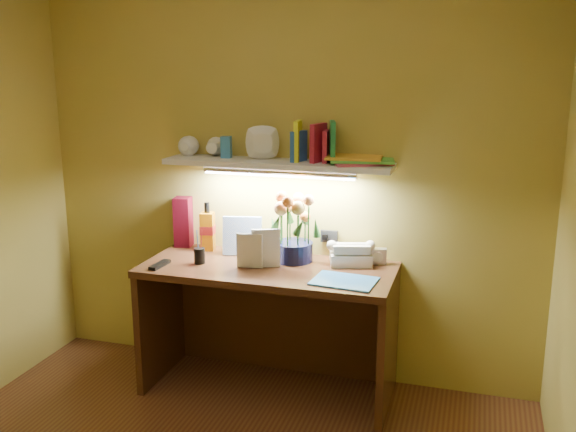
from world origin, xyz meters
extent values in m
cube|color=#3E2110|center=(0.00, 1.20, 0.38)|extent=(1.40, 0.60, 0.75)
cube|color=silver|center=(0.58, 1.42, 0.79)|extent=(0.10, 0.06, 0.09)
cube|color=#4E0614|center=(-0.62, 1.44, 0.90)|extent=(0.11, 0.11, 0.30)
cylinder|color=black|center=(-0.39, 1.15, 0.82)|extent=(0.07, 0.07, 0.15)
cube|color=black|center=(-0.58, 1.03, 0.76)|extent=(0.06, 0.17, 0.02)
cube|color=#3A8AD4|center=(0.46, 1.07, 0.75)|extent=(0.34, 0.26, 0.01)
imported|color=beige|center=(-0.16, 1.14, 0.85)|extent=(0.15, 0.03, 0.20)
imported|color=white|center=(-0.08, 1.16, 0.86)|extent=(0.16, 0.07, 0.22)
cube|color=white|center=(0.00, 1.38, 1.30)|extent=(1.30, 0.25, 0.03)
imported|color=white|center=(-0.56, 1.36, 1.36)|extent=(0.12, 0.12, 0.09)
imported|color=white|center=(-0.40, 1.38, 1.37)|extent=(0.12, 0.12, 0.10)
imported|color=white|center=(-0.08, 1.37, 1.34)|extent=(0.25, 0.25, 0.05)
cube|color=white|center=(-0.56, 1.41, 1.37)|extent=(0.06, 0.05, 0.11)
cube|color=#3A8AD4|center=(-0.31, 1.40, 1.38)|extent=(0.06, 0.05, 0.12)
cube|color=#AD1C34|center=(0.23, 1.40, 1.42)|extent=(0.07, 0.15, 0.21)
cube|color=yellow|center=(0.11, 1.40, 1.43)|extent=(0.04, 0.14, 0.22)
cube|color=#2558AA|center=(0.12, 1.39, 1.40)|extent=(0.07, 0.12, 0.17)
cube|color=#258445|center=(0.31, 1.40, 1.43)|extent=(0.07, 0.15, 0.23)
cube|color=#AD1C34|center=(0.27, 1.41, 1.40)|extent=(0.04, 0.13, 0.18)
cube|color=#D24462|center=(0.47, 1.41, 1.32)|extent=(0.38, 0.34, 0.01)
cube|color=#54C549|center=(0.47, 1.43, 1.34)|extent=(0.38, 0.30, 0.01)
cube|color=gold|center=(0.43, 1.41, 1.35)|extent=(0.32, 0.24, 0.01)
camera|label=1|loc=(1.08, -2.01, 1.85)|focal=40.00mm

